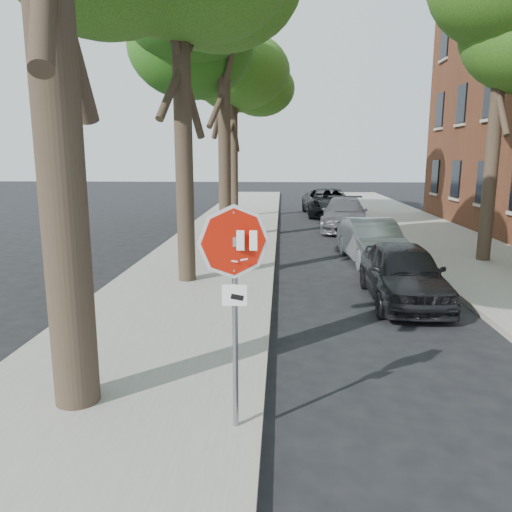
{
  "coord_description": "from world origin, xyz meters",
  "views": [
    {
      "loc": [
        -0.18,
        -5.35,
        3.23
      ],
      "look_at": [
        -0.49,
        0.54,
        2.05
      ],
      "focal_mm": 35.0,
      "sensor_mm": 36.0,
      "label": 1
    }
  ],
  "objects_px": {
    "car_a": "(403,273)",
    "car_c": "(344,214)",
    "tree_mid_b": "(223,24)",
    "car_d": "(328,202)",
    "tree_right": "(503,12)",
    "tree_far": "(233,76)",
    "car_b": "(372,241)",
    "stop_sign": "(234,275)"
  },
  "relations": [
    {
      "from": "car_a",
      "to": "car_c",
      "type": "relative_size",
      "value": 0.81
    },
    {
      "from": "tree_mid_b",
      "to": "car_d",
      "type": "relative_size",
      "value": 1.91
    },
    {
      "from": "car_a",
      "to": "tree_mid_b",
      "type": "bearing_deg",
      "value": 121.37
    },
    {
      "from": "tree_right",
      "to": "car_c",
      "type": "xyz_separation_m",
      "value": [
        -3.38,
        6.86,
        -6.51
      ]
    },
    {
      "from": "tree_far",
      "to": "car_d",
      "type": "xyz_separation_m",
      "value": [
        5.09,
        1.29,
        -6.46
      ]
    },
    {
      "from": "tree_far",
      "to": "tree_mid_b",
      "type": "bearing_deg",
      "value": -87.56
    },
    {
      "from": "tree_mid_b",
      "to": "tree_far",
      "type": "bearing_deg",
      "value": 92.44
    },
    {
      "from": "tree_far",
      "to": "car_a",
      "type": "height_order",
      "value": "tree_far"
    },
    {
      "from": "tree_mid_b",
      "to": "tree_right",
      "type": "height_order",
      "value": "tree_mid_b"
    },
    {
      "from": "car_b",
      "to": "car_c",
      "type": "height_order",
      "value": "car_c"
    },
    {
      "from": "stop_sign",
      "to": "car_c",
      "type": "bearing_deg",
      "value": 79.01
    },
    {
      "from": "car_b",
      "to": "car_c",
      "type": "distance_m",
      "value": 6.97
    },
    {
      "from": "car_a",
      "to": "tree_right",
      "type": "bearing_deg",
      "value": 52.84
    },
    {
      "from": "car_a",
      "to": "car_c",
      "type": "bearing_deg",
      "value": 90.52
    },
    {
      "from": "tree_far",
      "to": "car_a",
      "type": "relative_size",
      "value": 2.37
    },
    {
      "from": "stop_sign",
      "to": "tree_far",
      "type": "distance_m",
      "value": 21.88
    },
    {
      "from": "tree_far",
      "to": "tree_right",
      "type": "xyz_separation_m",
      "value": [
        8.7,
        -11.0,
        0.0
      ]
    },
    {
      "from": "tree_right",
      "to": "car_c",
      "type": "height_order",
      "value": "tree_right"
    },
    {
      "from": "tree_far",
      "to": "car_d",
      "type": "distance_m",
      "value": 8.33
    },
    {
      "from": "stop_sign",
      "to": "car_b",
      "type": "distance_m",
      "value": 10.64
    },
    {
      "from": "car_c",
      "to": "tree_right",
      "type": "bearing_deg",
      "value": -56.67
    },
    {
      "from": "tree_far",
      "to": "car_c",
      "type": "height_order",
      "value": "tree_far"
    },
    {
      "from": "tree_mid_b",
      "to": "tree_far",
      "type": "height_order",
      "value": "tree_mid_b"
    },
    {
      "from": "car_c",
      "to": "car_d",
      "type": "relative_size",
      "value": 0.9
    },
    {
      "from": "tree_far",
      "to": "car_a",
      "type": "bearing_deg",
      "value": -71.1
    },
    {
      "from": "stop_sign",
      "to": "car_c",
      "type": "xyz_separation_m",
      "value": [
        3.3,
        17.0,
        -1.24
      ]
    },
    {
      "from": "stop_sign",
      "to": "car_b",
      "type": "bearing_deg",
      "value": 71.79
    },
    {
      "from": "tree_right",
      "to": "tree_far",
      "type": "bearing_deg",
      "value": 128.34
    },
    {
      "from": "tree_right",
      "to": "car_d",
      "type": "relative_size",
      "value": 1.72
    },
    {
      "from": "tree_right",
      "to": "car_a",
      "type": "relative_size",
      "value": 2.37
    },
    {
      "from": "tree_right",
      "to": "car_d",
      "type": "bearing_deg",
      "value": 106.35
    },
    {
      "from": "car_c",
      "to": "car_a",
      "type": "bearing_deg",
      "value": -83.14
    },
    {
      "from": "stop_sign",
      "to": "car_a",
      "type": "relative_size",
      "value": 0.66
    },
    {
      "from": "tree_mid_b",
      "to": "car_c",
      "type": "distance_m",
      "value": 9.3
    },
    {
      "from": "tree_right",
      "to": "car_b",
      "type": "relative_size",
      "value": 2.3
    },
    {
      "from": "car_c",
      "to": "car_d",
      "type": "height_order",
      "value": "car_d"
    },
    {
      "from": "tree_mid_b",
      "to": "tree_right",
      "type": "bearing_deg",
      "value": -25.52
    },
    {
      "from": "stop_sign",
      "to": "tree_right",
      "type": "distance_m",
      "value": 13.23
    },
    {
      "from": "tree_right",
      "to": "car_a",
      "type": "distance_m",
      "value": 8.6
    },
    {
      "from": "car_a",
      "to": "car_d",
      "type": "distance_m",
      "value": 16.69
    },
    {
      "from": "car_d",
      "to": "car_b",
      "type": "bearing_deg",
      "value": -91.85
    },
    {
      "from": "tree_far",
      "to": "car_d",
      "type": "height_order",
      "value": "tree_far"
    }
  ]
}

